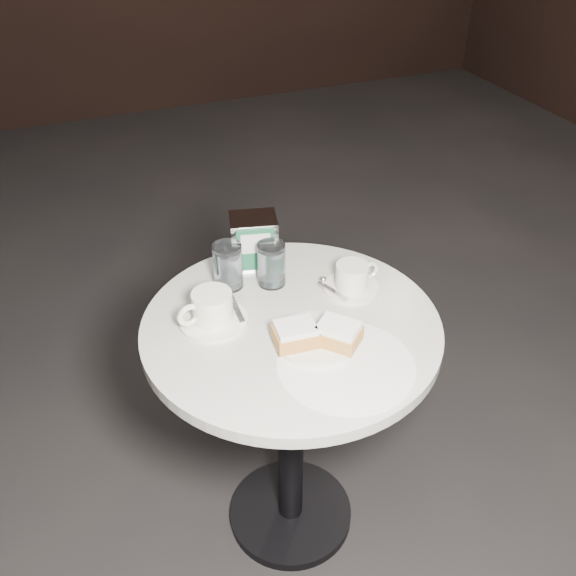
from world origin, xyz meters
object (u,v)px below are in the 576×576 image
(coffee_cup_left, at_px, (212,310))
(water_glass_right, at_px, (272,265))
(beignet_plate, at_px, (316,336))
(water_glass_left, at_px, (228,267))
(napkin_dispenser, at_px, (254,241))
(cafe_table, at_px, (291,384))
(coffee_cup_right, at_px, (352,279))

(coffee_cup_left, xyz_separation_m, water_glass_right, (0.18, 0.10, 0.02))
(coffee_cup_left, bearing_deg, beignet_plate, -52.18)
(water_glass_left, bearing_deg, coffee_cup_left, -122.05)
(coffee_cup_left, height_order, water_glass_left, water_glass_left)
(napkin_dispenser, bearing_deg, cafe_table, -77.00)
(beignet_plate, bearing_deg, coffee_cup_left, 140.21)
(cafe_table, bearing_deg, water_glass_right, 85.08)
(coffee_cup_right, height_order, water_glass_left, water_glass_left)
(napkin_dispenser, bearing_deg, coffee_cup_left, -117.53)
(cafe_table, relative_size, water_glass_right, 6.59)
(coffee_cup_right, xyz_separation_m, water_glass_right, (-0.17, 0.10, 0.02))
(coffee_cup_left, height_order, coffee_cup_right, coffee_cup_left)
(coffee_cup_right, distance_m, napkin_dispenser, 0.27)
(water_glass_right, bearing_deg, coffee_cup_left, -151.87)
(beignet_plate, relative_size, water_glass_right, 2.17)
(water_glass_left, distance_m, napkin_dispenser, 0.12)
(napkin_dispenser, bearing_deg, beignet_plate, -73.27)
(water_glass_left, bearing_deg, napkin_dispenser, 36.79)
(coffee_cup_right, relative_size, water_glass_right, 1.35)
(coffee_cup_right, bearing_deg, beignet_plate, -141.42)
(coffee_cup_right, relative_size, napkin_dispenser, 1.10)
(coffee_cup_left, relative_size, water_glass_right, 1.68)
(cafe_table, xyz_separation_m, napkin_dispenser, (0.00, 0.26, 0.27))
(coffee_cup_right, distance_m, water_glass_right, 0.20)
(coffee_cup_right, bearing_deg, water_glass_left, 150.31)
(water_glass_left, bearing_deg, coffee_cup_right, -24.82)
(coffee_cup_left, relative_size, coffee_cup_right, 1.25)
(cafe_table, height_order, water_glass_left, water_glass_left)
(coffee_cup_right, height_order, water_glass_right, water_glass_right)
(napkin_dispenser, bearing_deg, water_glass_left, -129.54)
(coffee_cup_left, height_order, napkin_dispenser, napkin_dispenser)
(beignet_plate, bearing_deg, napkin_dispenser, 93.05)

